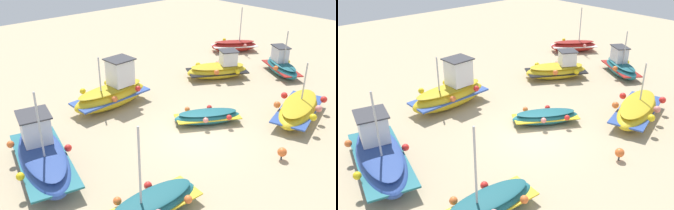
# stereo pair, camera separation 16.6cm
# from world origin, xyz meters

# --- Properties ---
(ground_plane) EXTENTS (58.21, 58.21, 0.00)m
(ground_plane) POSITION_xyz_m (0.00, 0.00, 0.00)
(ground_plane) COLOR tan
(fishing_boat_1) EXTENTS (4.74, 2.17, 3.10)m
(fishing_boat_1) POSITION_xyz_m (1.11, -5.56, 0.87)
(fishing_boat_1) COLOR gold
(fishing_boat_1) RESTS_ON ground_plane
(fishing_boat_2) EXTENTS (3.06, 5.72, 3.83)m
(fishing_boat_2) POSITION_xyz_m (6.72, -2.40, 0.71)
(fishing_boat_2) COLOR #2D4C9E
(fishing_boat_2) RESTS_ON ground_plane
(fishing_boat_3) EXTENTS (3.82, 1.93, 3.74)m
(fishing_boat_3) POSITION_xyz_m (5.02, 2.71, 0.43)
(fishing_boat_3) COLOR #1E6670
(fishing_boat_3) RESTS_ON ground_plane
(fishing_boat_4) EXTENTS (4.99, 2.97, 2.99)m
(fishing_boat_4) POSITION_xyz_m (-5.42, 2.19, 0.54)
(fishing_boat_4) COLOR gold
(fishing_boat_4) RESTS_ON ground_plane
(fishing_boat_5) EXTENTS (3.85, 3.25, 3.60)m
(fishing_boat_5) POSITION_xyz_m (-12.15, -7.61, 0.48)
(fishing_boat_5) COLOR maroon
(fishing_boat_5) RESTS_ON ground_plane
(fishing_boat_6) EXTENTS (4.38, 3.40, 1.90)m
(fishing_boat_6) POSITION_xyz_m (-6.71, -4.55, 0.60)
(fishing_boat_6) COLOR gold
(fishing_boat_6) RESTS_ON ground_plane
(fishing_boat_7) EXTENTS (2.95, 3.82, 3.10)m
(fishing_boat_7) POSITION_xyz_m (-10.51, -2.15, 0.61)
(fishing_boat_7) COLOR #1E6670
(fishing_boat_7) RESTS_ON ground_plane
(fishing_boat_9) EXTENTS (3.62, 2.83, 0.74)m
(fishing_boat_9) POSITION_xyz_m (-1.44, -0.66, 0.36)
(fishing_boat_9) COLOR #1E6670
(fishing_boat_9) RESTS_ON ground_plane
(mooring_buoy_0) EXTENTS (0.41, 0.41, 0.59)m
(mooring_buoy_0) POSITION_xyz_m (-1.36, 3.83, 0.38)
(mooring_buoy_0) COLOR #3F3F42
(mooring_buoy_0) RESTS_ON ground_plane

